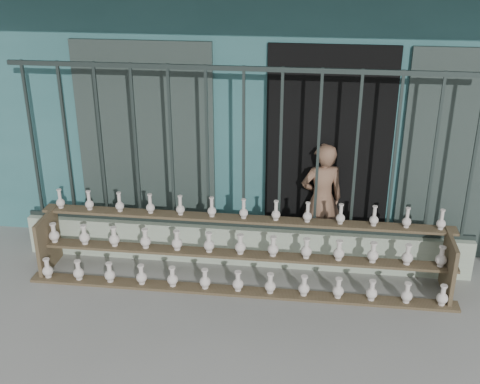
# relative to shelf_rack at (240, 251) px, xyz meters

# --- Properties ---
(ground) EXTENTS (60.00, 60.00, 0.00)m
(ground) POSITION_rel_shelf_rack_xyz_m (-0.02, -0.88, -0.36)
(ground) COLOR slate
(workshop_building) EXTENTS (7.40, 6.60, 3.21)m
(workshop_building) POSITION_rel_shelf_rack_xyz_m (-0.01, 3.35, 1.26)
(workshop_building) COLOR #2B595B
(workshop_building) RESTS_ON ground
(parapet_wall) EXTENTS (5.00, 0.20, 0.45)m
(parapet_wall) POSITION_rel_shelf_rack_xyz_m (-0.02, 0.42, -0.14)
(parapet_wall) COLOR #9CAB92
(parapet_wall) RESTS_ON ground
(security_fence) EXTENTS (5.00, 0.04, 1.80)m
(security_fence) POSITION_rel_shelf_rack_xyz_m (-0.02, 0.42, 0.99)
(security_fence) COLOR #283330
(security_fence) RESTS_ON parapet_wall
(shelf_rack) EXTENTS (4.50, 0.68, 0.85)m
(shelf_rack) POSITION_rel_shelf_rack_xyz_m (0.00, 0.00, 0.00)
(shelf_rack) COLOR brown
(shelf_rack) RESTS_ON ground
(elderly_woman) EXTENTS (0.56, 0.45, 1.34)m
(elderly_woman) POSITION_rel_shelf_rack_xyz_m (0.84, 0.77, 0.31)
(elderly_woman) COLOR brown
(elderly_woman) RESTS_ON ground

